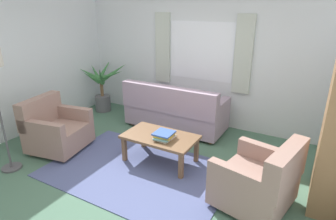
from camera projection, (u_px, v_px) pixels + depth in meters
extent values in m
plane|color=#476B56|center=(137.00, 171.00, 4.13)|extent=(6.24, 6.24, 0.00)
cube|color=silver|center=(202.00, 58.00, 5.52)|extent=(5.32, 0.12, 2.60)
cube|color=silver|center=(9.00, 65.00, 4.90)|extent=(0.12, 4.40, 2.60)
cube|color=white|center=(201.00, 51.00, 5.42)|extent=(1.30, 0.01, 1.10)
cube|color=#B2BCB2|center=(163.00, 48.00, 5.77)|extent=(0.32, 0.06, 1.40)
cube|color=#B2BCB2|center=(243.00, 55.00, 5.01)|extent=(0.32, 0.06, 1.40)
cube|color=#4C5684|center=(137.00, 171.00, 4.13)|extent=(2.61, 1.74, 0.01)
cube|color=#998499|center=(176.00, 116.00, 5.51)|extent=(1.90, 0.80, 0.38)
cube|color=#998499|center=(168.00, 100.00, 5.10)|extent=(1.90, 0.20, 0.48)
cube|color=#998499|center=(219.00, 109.00, 5.00)|extent=(0.16, 0.80, 0.24)
cube|color=#998499|center=(139.00, 94.00, 5.80)|extent=(0.16, 0.80, 0.24)
cylinder|color=brown|center=(222.00, 129.00, 5.44)|extent=(0.06, 0.06, 0.06)
cylinder|color=brown|center=(148.00, 114.00, 6.22)|extent=(0.06, 0.06, 0.06)
cylinder|color=brown|center=(211.00, 142.00, 4.95)|extent=(0.06, 0.06, 0.06)
cylinder|color=brown|center=(132.00, 123.00, 5.73)|extent=(0.06, 0.06, 0.06)
cube|color=gray|center=(60.00, 136.00, 4.68)|extent=(0.93, 0.97, 0.36)
cube|color=gray|center=(40.00, 111.00, 4.64)|extent=(0.32, 0.86, 0.46)
cube|color=gray|center=(41.00, 129.00, 4.26)|extent=(0.81, 0.26, 0.22)
cube|color=gray|center=(71.00, 113.00, 4.90)|extent=(0.81, 0.26, 0.22)
cylinder|color=brown|center=(64.00, 161.00, 4.36)|extent=(0.05, 0.05, 0.06)
cylinder|color=brown|center=(89.00, 142.00, 4.96)|extent=(0.05, 0.05, 0.06)
cylinder|color=brown|center=(31.00, 154.00, 4.56)|extent=(0.05, 0.05, 0.06)
cylinder|color=brown|center=(59.00, 136.00, 5.16)|extent=(0.05, 0.05, 0.06)
cube|color=gray|center=(253.00, 187.00, 3.38)|extent=(0.96, 0.99, 0.36)
cube|color=gray|center=(286.00, 168.00, 3.03)|extent=(0.35, 0.86, 0.46)
cube|color=gray|center=(269.00, 155.00, 3.53)|extent=(0.81, 0.28, 0.22)
cube|color=gray|center=(241.00, 180.00, 3.03)|extent=(0.81, 0.28, 0.22)
cylinder|color=brown|center=(241.00, 179.00, 3.89)|extent=(0.05, 0.05, 0.06)
cylinder|color=brown|center=(214.00, 204.00, 3.41)|extent=(0.05, 0.05, 0.06)
cylinder|color=brown|center=(288.00, 199.00, 3.49)|extent=(0.05, 0.05, 0.06)
cube|color=brown|center=(160.00, 137.00, 4.26)|extent=(1.10, 0.64, 0.04)
cube|color=brown|center=(124.00, 149.00, 4.35)|extent=(0.06, 0.06, 0.40)
cube|color=brown|center=(181.00, 166.00, 3.90)|extent=(0.06, 0.06, 0.40)
cube|color=brown|center=(143.00, 136.00, 4.77)|extent=(0.06, 0.06, 0.40)
cube|color=brown|center=(196.00, 150.00, 4.32)|extent=(0.06, 0.06, 0.40)
cube|color=beige|center=(165.00, 137.00, 4.16)|extent=(0.25, 0.31, 0.03)
cube|color=#5B8E93|center=(164.00, 136.00, 4.14)|extent=(0.27, 0.36, 0.02)
cube|color=gold|center=(165.00, 135.00, 4.13)|extent=(0.27, 0.28, 0.03)
cube|color=#335199|center=(164.00, 133.00, 4.12)|extent=(0.28, 0.28, 0.02)
cylinder|color=#56565B|center=(103.00, 103.00, 6.44)|extent=(0.34, 0.34, 0.35)
cylinder|color=brown|center=(102.00, 89.00, 6.33)|extent=(0.07, 0.07, 0.31)
cone|color=#38753D|center=(111.00, 75.00, 6.07)|extent=(0.60, 0.13, 0.31)
cone|color=#38753D|center=(115.00, 72.00, 6.30)|extent=(0.39, 0.56, 0.41)
cone|color=#38753D|center=(105.00, 69.00, 6.51)|extent=(0.28, 0.64, 0.44)
cone|color=#38753D|center=(95.00, 72.00, 6.40)|extent=(0.51, 0.31, 0.36)
cone|color=#38753D|center=(90.00, 74.00, 6.26)|extent=(0.51, 0.26, 0.33)
cone|color=#38753D|center=(91.00, 77.00, 6.05)|extent=(0.17, 0.44, 0.38)
cone|color=#38753D|center=(101.00, 76.00, 5.90)|extent=(0.42, 0.47, 0.53)
cube|color=olive|center=(335.00, 154.00, 2.91)|extent=(0.30, 0.04, 1.70)
cube|color=olive|center=(336.00, 124.00, 3.64)|extent=(0.30, 0.04, 1.70)
cube|color=olive|center=(322.00, 135.00, 3.34)|extent=(0.02, 0.90, 1.70)
cube|color=olive|center=(321.00, 197.00, 3.57)|extent=(0.30, 0.86, 0.02)
cube|color=olive|center=(328.00, 168.00, 3.42)|extent=(0.30, 0.86, 0.02)
cube|color=olive|center=(335.00, 136.00, 3.27)|extent=(0.30, 0.86, 0.02)
cube|color=gold|center=(330.00, 172.00, 3.08)|extent=(0.24, 0.06, 0.28)
cube|color=orange|center=(329.00, 172.00, 3.15)|extent=(0.28, 0.05, 0.19)
cube|color=#5B8E93|center=(330.00, 165.00, 3.19)|extent=(0.25, 0.06, 0.30)
cube|color=#5B8E93|center=(331.00, 162.00, 3.25)|extent=(0.23, 0.06, 0.30)
cube|color=gold|center=(330.00, 160.00, 3.31)|extent=(0.28, 0.07, 0.27)
cube|color=orange|center=(330.00, 158.00, 3.38)|extent=(0.24, 0.08, 0.25)
cube|color=#2D2D33|center=(330.00, 157.00, 3.47)|extent=(0.27, 0.08, 0.19)
cylinder|color=#4C4C51|center=(12.00, 167.00, 4.20)|extent=(0.28, 0.28, 0.03)
cylinder|color=#4C4C51|center=(1.00, 120.00, 3.93)|extent=(0.03, 0.03, 1.50)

